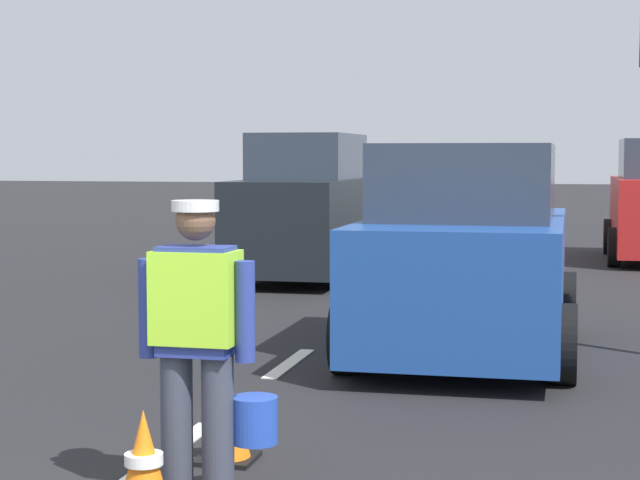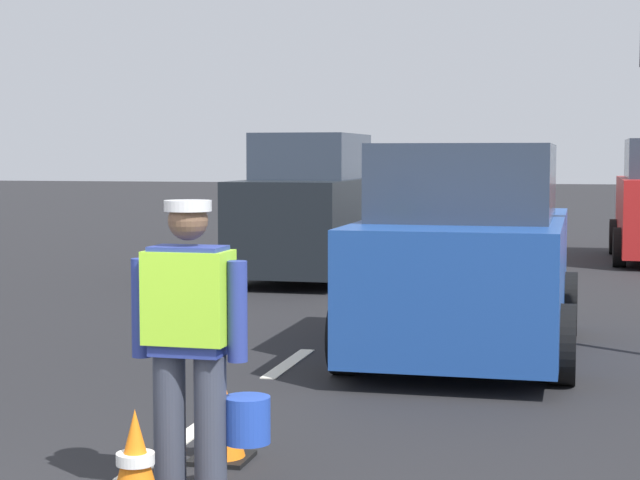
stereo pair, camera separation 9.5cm
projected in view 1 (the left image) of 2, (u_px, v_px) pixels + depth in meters
ground_plane at (459, 239)px, 24.79m from camera, size 96.00×96.00×0.00m
lane_center_line at (475, 227)px, 28.87m from camera, size 0.14×46.40×0.01m
road_worker at (201, 335)px, 5.93m from camera, size 0.77×0.37×1.67m
traffic_cone_near at (227, 416)px, 6.76m from camera, size 0.36×0.36×0.58m
traffic_cone_far at (144, 468)px, 5.59m from camera, size 0.36×0.36×0.61m
car_oncoming_second at (369, 198)px, 23.64m from camera, size 1.97×4.10×2.10m
car_oncoming_lead at (307, 211)px, 16.83m from camera, size 1.89×4.09×2.24m
car_oncoming_third at (428, 184)px, 34.20m from camera, size 1.95×4.15×2.15m
car_outgoing_ahead at (467, 257)px, 10.40m from camera, size 2.07×4.08×2.02m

